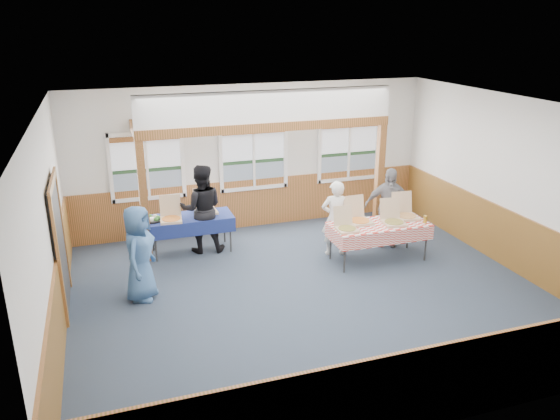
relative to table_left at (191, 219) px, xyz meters
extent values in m
plane|color=#252E3C|center=(1.61, -2.45, -0.69)|extent=(8.00, 8.00, 0.00)
plane|color=white|center=(1.61, -2.45, 2.51)|extent=(8.00, 8.00, 0.00)
plane|color=silver|center=(1.61, 1.05, 0.91)|extent=(8.00, 0.00, 8.00)
plane|color=silver|center=(1.61, -5.95, 0.91)|extent=(8.00, 0.00, 8.00)
plane|color=silver|center=(-2.39, -2.45, 0.91)|extent=(0.00, 8.00, 8.00)
plane|color=silver|center=(5.61, -2.45, 0.91)|extent=(0.00, 8.00, 8.00)
cube|color=brown|center=(1.61, 1.02, -0.14)|extent=(7.98, 0.05, 1.10)
cube|color=brown|center=(1.61, -5.93, -0.14)|extent=(7.98, 0.05, 1.10)
cube|color=brown|center=(-2.36, -2.45, -0.14)|extent=(0.05, 6.98, 1.10)
cube|color=brown|center=(5.59, -2.45, -0.14)|extent=(0.05, 6.98, 1.10)
cube|color=#2F2F2F|center=(-2.35, -1.55, 0.36)|extent=(0.06, 1.30, 2.10)
cube|color=white|center=(-0.69, 0.99, 0.22)|extent=(1.52, 0.05, 0.08)
cube|color=white|center=(-0.69, 0.99, 1.60)|extent=(1.52, 0.05, 0.08)
cube|color=white|center=(-1.43, 0.99, 0.91)|extent=(0.08, 0.05, 1.46)
cube|color=white|center=(0.05, 0.99, 0.91)|extent=(0.08, 0.05, 1.46)
cube|color=white|center=(-0.69, 0.99, 0.91)|extent=(0.05, 0.05, 1.30)
cube|color=slate|center=(-0.69, 1.03, 0.52)|extent=(1.40, 0.02, 0.52)
cube|color=#1E3C20|center=(-0.69, 1.03, 0.81)|extent=(1.40, 0.02, 0.08)
cube|color=#B8BDC6|center=(-0.69, 1.03, 1.20)|extent=(1.40, 0.02, 0.70)
cube|color=brown|center=(-0.69, 0.97, 1.50)|extent=(1.40, 0.07, 0.10)
cube|color=white|center=(1.61, 0.99, 0.22)|extent=(1.52, 0.05, 0.08)
cube|color=white|center=(1.61, 0.99, 1.60)|extent=(1.52, 0.05, 0.08)
cube|color=white|center=(0.87, 0.99, 0.91)|extent=(0.08, 0.05, 1.46)
cube|color=white|center=(2.35, 0.99, 0.91)|extent=(0.08, 0.05, 1.46)
cube|color=white|center=(1.61, 0.99, 0.91)|extent=(0.05, 0.05, 1.30)
cube|color=slate|center=(1.61, 1.03, 0.52)|extent=(1.40, 0.02, 0.52)
cube|color=#1E3C20|center=(1.61, 1.03, 0.81)|extent=(1.40, 0.02, 0.08)
cube|color=#B8BDC6|center=(1.61, 1.03, 1.20)|extent=(1.40, 0.02, 0.70)
cube|color=brown|center=(1.61, 0.97, 1.50)|extent=(1.40, 0.07, 0.10)
cube|color=white|center=(3.91, 0.99, 0.22)|extent=(1.52, 0.05, 0.08)
cube|color=white|center=(3.91, 0.99, 1.60)|extent=(1.52, 0.05, 0.08)
cube|color=white|center=(3.17, 0.99, 0.91)|extent=(0.08, 0.05, 1.46)
cube|color=white|center=(4.65, 0.99, 0.91)|extent=(0.08, 0.05, 1.46)
cube|color=white|center=(3.91, 0.99, 0.91)|extent=(0.05, 0.05, 1.30)
cube|color=slate|center=(3.91, 1.03, 0.52)|extent=(1.40, 0.02, 0.52)
cube|color=#1E3C20|center=(3.91, 1.03, 0.81)|extent=(1.40, 0.02, 0.08)
cube|color=#B8BDC6|center=(3.91, 1.03, 1.20)|extent=(1.40, 0.02, 0.70)
cube|color=brown|center=(3.91, 0.97, 1.50)|extent=(1.40, 0.07, 0.10)
cube|color=#583913|center=(-0.89, -0.15, 0.51)|extent=(0.15, 0.15, 2.40)
cube|color=#583913|center=(4.11, -0.15, 0.51)|extent=(0.15, 0.15, 2.40)
cube|color=#583913|center=(1.61, -0.15, 1.80)|extent=(5.15, 0.18, 0.18)
cylinder|color=#2F2F2F|center=(-0.74, -0.27, -0.33)|extent=(0.04, 0.04, 0.73)
cylinder|color=#2F2F2F|center=(-0.74, 0.27, -0.33)|extent=(0.04, 0.04, 0.73)
cylinder|color=#2F2F2F|center=(0.74, -0.27, -0.33)|extent=(0.04, 0.04, 0.73)
cylinder|color=#2F2F2F|center=(0.74, 0.27, -0.33)|extent=(0.04, 0.04, 0.73)
cube|color=#2F2F2F|center=(0.00, 0.00, 0.04)|extent=(1.72, 1.03, 0.03)
cube|color=navy|center=(0.00, 0.00, 0.06)|extent=(1.79, 1.10, 0.01)
cube|color=navy|center=(0.00, -0.36, -0.08)|extent=(1.62, 0.40, 0.28)
cube|color=navy|center=(0.00, 0.36, -0.08)|extent=(1.62, 0.40, 0.28)
cylinder|color=#2F2F2F|center=(2.52, -1.89, -0.33)|extent=(0.04, 0.04, 0.73)
cylinder|color=#2F2F2F|center=(2.52, -1.24, -0.33)|extent=(0.04, 0.04, 0.73)
cylinder|color=#2F2F2F|center=(4.25, -1.89, -0.33)|extent=(0.04, 0.04, 0.73)
cylinder|color=#2F2F2F|center=(4.25, -1.24, -0.33)|extent=(0.04, 0.04, 0.73)
cube|color=#2F2F2F|center=(3.39, -1.56, 0.04)|extent=(1.99, 1.25, 0.03)
cube|color=red|center=(3.39, -1.56, 0.06)|extent=(2.06, 1.32, 0.01)
cube|color=red|center=(3.39, -1.98, -0.08)|extent=(1.84, 0.53, 0.28)
cube|color=red|center=(3.39, -1.15, -0.08)|extent=(1.84, 0.53, 0.28)
cube|color=#D2B68C|center=(-0.40, -0.15, 0.09)|extent=(0.45, 0.45, 0.05)
cylinder|color=gold|center=(-0.40, -0.15, 0.12)|extent=(0.39, 0.39, 0.01)
cube|color=#D2B68C|center=(-0.37, 0.10, 0.31)|extent=(0.42, 0.14, 0.40)
cube|color=#D2B68C|center=(0.35, 0.12, 0.09)|extent=(0.43, 0.43, 0.05)
cylinder|color=#E0BE68|center=(0.35, 0.12, 0.12)|extent=(0.38, 0.38, 0.01)
cube|color=#D2B68C|center=(0.34, 0.37, 0.31)|extent=(0.42, 0.12, 0.41)
cube|color=#D2B68C|center=(2.64, -1.70, 0.08)|extent=(0.39, 0.39, 0.04)
cylinder|color=#BD7A3B|center=(2.64, -1.70, 0.11)|extent=(0.34, 0.34, 0.01)
cube|color=#D2B68C|center=(2.65, -1.48, 0.29)|extent=(0.38, 0.10, 0.37)
cube|color=#D2B68C|center=(3.04, -1.41, 0.09)|extent=(0.44, 0.44, 0.05)
cylinder|color=gold|center=(3.04, -1.41, 0.12)|extent=(0.39, 0.39, 0.01)
cube|color=#D2B68C|center=(3.03, -1.15, 0.32)|extent=(0.43, 0.11, 0.42)
cube|color=#D2B68C|center=(3.64, -1.68, 0.09)|extent=(0.46, 0.46, 0.05)
cylinder|color=#BD7A3B|center=(3.64, -1.68, 0.12)|extent=(0.40, 0.40, 0.01)
cube|color=#D2B68C|center=(3.67, -1.44, 0.31)|extent=(0.42, 0.15, 0.40)
cube|color=#D2B68C|center=(4.04, -1.46, 0.09)|extent=(0.47, 0.47, 0.05)
cylinder|color=#E0BE68|center=(4.04, -1.46, 0.12)|extent=(0.41, 0.41, 0.01)
cube|color=#D2B68C|center=(4.07, -1.21, 0.32)|extent=(0.43, 0.14, 0.42)
cylinder|color=black|center=(-0.75, 0.00, 0.08)|extent=(0.41, 0.41, 0.03)
cylinder|color=white|center=(-0.75, 0.00, 0.10)|extent=(0.09, 0.09, 0.04)
sphere|color=#34722B|center=(-0.64, 0.00, 0.11)|extent=(0.09, 0.09, 0.09)
sphere|color=beige|center=(-0.68, 0.09, 0.11)|extent=(0.09, 0.09, 0.09)
sphere|color=#34722B|center=(-0.77, 0.11, 0.11)|extent=(0.09, 0.09, 0.09)
sphere|color=beige|center=(-0.85, 0.05, 0.11)|extent=(0.09, 0.09, 0.09)
sphere|color=#34722B|center=(-0.85, -0.05, 0.11)|extent=(0.09, 0.09, 0.09)
sphere|color=beige|center=(-0.77, -0.11, 0.11)|extent=(0.09, 0.09, 0.09)
sphere|color=#34722B|center=(-0.68, -0.09, 0.11)|extent=(0.09, 0.09, 0.09)
cylinder|color=olive|center=(4.24, -1.81, 0.14)|extent=(0.07, 0.07, 0.15)
imported|color=white|center=(2.70, -1.03, 0.07)|extent=(0.62, 0.47, 1.53)
imported|color=black|center=(0.23, -0.03, 0.21)|extent=(0.98, 0.83, 1.80)
imported|color=#3B6294|center=(-1.13, -1.70, 0.13)|extent=(0.80, 0.95, 1.65)
imported|color=gray|center=(3.93, -0.92, 0.13)|extent=(1.05, 0.77, 1.66)
camera|label=1|loc=(-1.54, -10.28, 3.79)|focal=35.00mm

